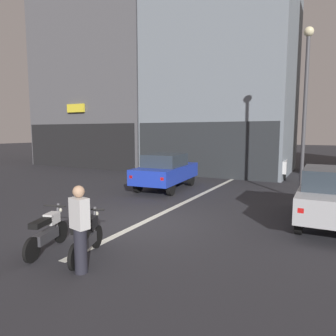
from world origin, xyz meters
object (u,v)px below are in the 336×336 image
object	(u,v)px
car_white_down_street	(271,161)
street_lamp	(305,96)
car_silver_parked_kerbside	(333,194)
person_by_motorcycles	(80,229)
motorcycle_white_row_leftmost	(48,231)
motorcycle_black_row_left_mid	(87,236)
car_blue_crossing_near	(166,170)

from	to	relation	value
car_white_down_street	street_lamp	size ratio (longest dim) A/B	0.65
car_silver_parked_kerbside	car_white_down_street	bearing A→B (deg)	109.20
car_white_down_street	street_lamp	xyz separation A→B (m)	(2.11, -5.98, 3.10)
person_by_motorcycles	car_white_down_street	bearing A→B (deg)	86.20
motorcycle_white_row_leftmost	person_by_motorcycles	bearing A→B (deg)	-17.29
car_silver_parked_kerbside	person_by_motorcycles	bearing A→B (deg)	-126.77
motorcycle_black_row_left_mid	car_silver_parked_kerbside	bearing A→B (deg)	47.56
car_white_down_street	car_silver_parked_kerbside	bearing A→B (deg)	-70.80
car_silver_parked_kerbside	person_by_motorcycles	distance (m)	6.98
car_silver_parked_kerbside	motorcycle_black_row_left_mid	distance (m)	6.79
car_blue_crossing_near	person_by_motorcycles	world-z (taller)	person_by_motorcycles
car_silver_parked_kerbside	person_by_motorcycles	size ratio (longest dim) A/B	2.47
street_lamp	motorcycle_white_row_leftmost	distance (m)	10.12
car_silver_parked_kerbside	motorcycle_white_row_leftmost	world-z (taller)	car_silver_parked_kerbside
car_white_down_street	motorcycle_white_row_leftmost	world-z (taller)	car_white_down_street
street_lamp	person_by_motorcycles	bearing A→B (deg)	-109.38
car_silver_parked_kerbside	motorcycle_white_row_leftmost	xyz separation A→B (m)	(-5.58, -5.15, -0.43)
person_by_motorcycles	motorcycle_white_row_leftmost	bearing A→B (deg)	162.71
motorcycle_white_row_leftmost	car_white_down_street	bearing A→B (deg)	80.58
motorcycle_white_row_leftmost	motorcycle_black_row_left_mid	size ratio (longest dim) A/B	1.01
car_silver_parked_kerbside	street_lamp	bearing A→B (deg)	108.70
car_silver_parked_kerbside	street_lamp	size ratio (longest dim) A/B	0.63
car_white_down_street	motorcycle_black_row_left_mid	bearing A→B (deg)	-95.53
car_blue_crossing_near	street_lamp	size ratio (longest dim) A/B	0.65
car_blue_crossing_near	person_by_motorcycles	size ratio (longest dim) A/B	2.54
car_blue_crossing_near	motorcycle_black_row_left_mid	size ratio (longest dim) A/B	2.66
car_white_down_street	motorcycle_black_row_left_mid	world-z (taller)	car_white_down_street
motorcycle_white_row_leftmost	car_silver_parked_kerbside	bearing A→B (deg)	42.75
car_white_down_street	person_by_motorcycles	size ratio (longest dim) A/B	2.55
car_white_down_street	street_lamp	bearing A→B (deg)	-70.54
car_blue_crossing_near	motorcycle_black_row_left_mid	xyz separation A→B (m)	(2.23, -7.62, -0.43)
car_white_down_street	person_by_motorcycles	xyz separation A→B (m)	(-0.98, -14.77, -0.03)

